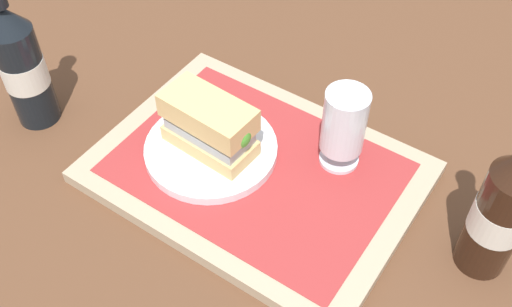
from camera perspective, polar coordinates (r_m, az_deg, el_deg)
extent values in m
plane|color=brown|center=(0.87, 0.00, -2.21)|extent=(3.00, 3.00, 0.00)
cube|color=tan|center=(0.86, 0.00, -1.78)|extent=(0.44, 0.32, 0.02)
cube|color=#9E2D2D|center=(0.85, 0.00, -1.32)|extent=(0.38, 0.27, 0.00)
cylinder|color=white|center=(0.86, -4.27, 0.40)|extent=(0.19, 0.19, 0.01)
cube|color=tan|center=(0.85, -4.34, 1.26)|extent=(0.13, 0.07, 0.02)
cube|color=#9EA3A8|center=(0.84, -4.42, 2.20)|extent=(0.12, 0.06, 0.02)
cube|color=silver|center=(0.83, -4.46, 2.77)|extent=(0.11, 0.06, 0.01)
sphere|color=#47932D|center=(0.80, -1.74, 1.70)|extent=(0.04, 0.04, 0.04)
cube|color=tan|center=(0.81, -4.56, 3.86)|extent=(0.13, 0.07, 0.04)
cylinder|color=silver|center=(0.86, 7.82, -0.47)|extent=(0.06, 0.06, 0.01)
cylinder|color=silver|center=(0.85, 7.92, 0.19)|extent=(0.01, 0.01, 0.02)
cylinder|color=silver|center=(0.81, 8.35, 3.01)|extent=(0.06, 0.06, 0.09)
cylinder|color=gold|center=(0.82, 8.23, 2.22)|extent=(0.06, 0.06, 0.06)
cylinder|color=white|center=(0.80, 8.51, 4.04)|extent=(0.05, 0.05, 0.01)
cylinder|color=black|center=(0.77, 21.79, -5.96)|extent=(0.06, 0.06, 0.17)
cylinder|color=silver|center=(0.77, 21.96, -5.59)|extent=(0.07, 0.07, 0.05)
cylinder|color=black|center=(0.96, -20.90, 6.85)|extent=(0.06, 0.06, 0.17)
cylinder|color=silver|center=(0.95, -21.03, 7.22)|extent=(0.07, 0.07, 0.05)
cone|color=black|center=(0.90, -22.66, 11.69)|extent=(0.06, 0.06, 0.04)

